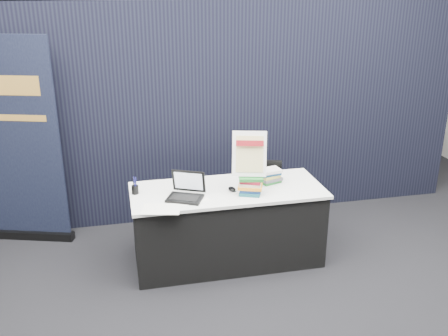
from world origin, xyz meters
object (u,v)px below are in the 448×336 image
laptop (184,192)px  info_sign (249,154)px  pullup_banner (21,155)px  book_stack_short (270,176)px  stacking_chair (268,197)px  book_stack_tall (250,185)px  display_table (227,225)px

laptop → info_sign: 0.67m
laptop → pullup_banner: size_ratio=0.17×
book_stack_short → stacking_chair: book_stack_short is taller
info_sign → book_stack_short: bearing=50.8°
book_stack_tall → book_stack_short: book_stack_tall is taller
book_stack_tall → book_stack_short: size_ratio=1.07×
pullup_banner → display_table: bearing=-6.9°
book_stack_short → stacking_chair: bearing=73.8°
display_table → book_stack_tall: (0.18, -0.14, 0.46)m
display_table → book_stack_short: 0.63m
laptop → display_table: bearing=40.1°
book_stack_tall → info_sign: info_sign is taller
laptop → book_stack_short: (0.86, 0.19, 0.01)m
display_table → laptop: (-0.42, -0.11, 0.43)m
laptop → stacking_chair: laptop is taller
book_stack_short → info_sign: info_sign is taller
book_stack_tall → book_stack_short: 0.34m
info_sign → book_stack_tall: bearing=-75.0°
info_sign → laptop: bearing=-165.1°
display_table → book_stack_tall: 0.51m
pullup_banner → book_stack_short: bearing=-1.2°
laptop → info_sign: bearing=25.1°
book_stack_short → stacking_chair: size_ratio=0.28×
laptop → stacking_chair: bearing=52.7°
pullup_banner → info_sign: bearing=-7.7°
display_table → book_stack_tall: book_stack_tall is taller
book_stack_short → info_sign: 0.44m
laptop → stacking_chair: (0.95, 0.49, -0.35)m
book_stack_tall → display_table: bearing=140.4°
laptop → book_stack_short: size_ratio=1.63×
display_table → book_stack_short: book_stack_short is taller
book_stack_short → pullup_banner: 2.50m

